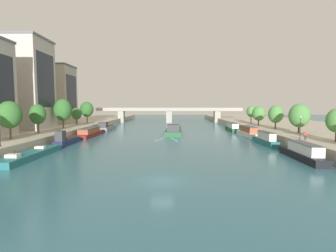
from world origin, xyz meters
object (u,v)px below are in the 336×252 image
(moored_boat_right_downstream, at_px, (232,127))
(lamppost_left_bank, at_px, (0,131))
(moored_boat_left_end, at_px, (67,140))
(tree_right_third, at_px, (276,114))
(person_on_quay, at_px, (305,135))
(moored_boat_left_gap_after, at_px, (90,133))
(moored_boat_left_near, at_px, (107,127))
(moored_boat_right_lone, at_px, (303,153))
(tree_right_past_mid, at_px, (259,113))
(moored_boat_right_far, at_px, (248,132))
(tree_left_second, at_px, (77,114))
(barge_midriver, at_px, (174,130))
(tree_left_by_lamp, at_px, (63,110))
(tree_left_midway, at_px, (38,114))
(tree_left_distant, at_px, (87,109))
(moored_boat_right_gap_after, at_px, (265,139))
(moored_boat_left_second, at_px, (30,155))
(tree_right_far, at_px, (251,112))
(tree_right_by_lamp, at_px, (299,116))
(lamppost_right_bank, at_px, (300,127))
(tree_left_end_of_row, at_px, (10,115))
(bridge_far, at_px, (169,113))

(moored_boat_right_downstream, distance_m, lamppost_left_bank, 64.80)
(moored_boat_left_end, distance_m, tree_right_third, 52.14)
(person_on_quay, bearing_deg, moored_boat_left_end, 170.75)
(moored_boat_left_gap_after, bearing_deg, moored_boat_left_near, 90.02)
(moored_boat_right_lone, bearing_deg, tree_right_past_mid, 79.88)
(moored_boat_right_far, relative_size, tree_left_second, 2.44)
(barge_midriver, relative_size, tree_right_third, 3.62)
(tree_left_by_lamp, xyz_separation_m, tree_right_past_mid, (57.37, 11.02, -1.32))
(moored_boat_left_end, height_order, tree_left_midway, tree_left_midway)
(tree_left_second, height_order, tree_left_distant, tree_left_distant)
(moored_boat_right_gap_after, height_order, person_on_quay, person_on_quay)
(tree_left_by_lamp, height_order, lamppost_left_bank, tree_left_by_lamp)
(moored_boat_left_second, relative_size, tree_right_past_mid, 2.61)
(tree_right_third, bearing_deg, tree_right_far, 87.41)
(moored_boat_right_lone, xyz_separation_m, tree_right_by_lamp, (8.22, 17.54, 5.05))
(moored_boat_left_end, bearing_deg, moored_boat_right_downstream, 34.73)
(tree_left_midway, distance_m, tree_right_third, 58.62)
(moored_boat_right_far, xyz_separation_m, moored_boat_right_downstream, (-0.49, 15.17, -0.07))
(lamppost_right_bank, bearing_deg, lamppost_left_bank, -169.74)
(tree_left_end_of_row, bearing_deg, lamppost_left_bank, -65.17)
(lamppost_right_bank, relative_size, person_on_quay, 2.59)
(tree_left_end_of_row, bearing_deg, lamppost_right_bank, 0.69)
(moored_boat_left_second, xyz_separation_m, tree_right_far, (51.33, 50.35, 5.71))
(tree_left_distant, bearing_deg, tree_left_second, -90.01)
(tree_right_third, distance_m, tree_right_far, 23.44)
(moored_boat_left_near, distance_m, tree_left_second, 10.92)
(person_on_quay, bearing_deg, tree_left_second, 147.92)
(moored_boat_right_gap_after, relative_size, tree_left_end_of_row, 1.53)
(lamppost_left_bank, relative_size, person_on_quay, 2.63)
(bridge_far, bearing_deg, lamppost_left_bank, -106.26)
(moored_boat_left_near, height_order, moored_boat_right_downstream, moored_boat_left_near)
(moored_boat_right_downstream, relative_size, tree_left_second, 2.42)
(moored_boat_right_downstream, distance_m, tree_right_far, 12.15)
(moored_boat_left_end, relative_size, lamppost_right_bank, 2.45)
(moored_boat_left_end, bearing_deg, moored_boat_right_far, 18.52)
(person_on_quay, bearing_deg, tree_right_third, 80.83)
(moored_boat_right_far, xyz_separation_m, tree_left_second, (-51.22, 12.13, 4.56))
(moored_boat_right_far, bearing_deg, tree_left_end_of_row, -156.83)
(moored_boat_left_end, xyz_separation_m, moored_boat_right_far, (43.31, 14.51, 0.23))
(tree_left_midway, distance_m, bridge_far, 72.99)
(tree_left_second, bearing_deg, barge_midriver, -7.04)
(person_on_quay, bearing_deg, moored_boat_left_gap_after, 154.25)
(tree_left_by_lamp, height_order, person_on_quay, tree_left_by_lamp)
(moored_boat_left_gap_after, bearing_deg, bridge_far, 68.91)
(moored_boat_left_gap_after, distance_m, tree_right_by_lamp, 52.45)
(moored_boat_left_near, relative_size, moored_boat_right_downstream, 1.26)
(moored_boat_right_far, bearing_deg, tree_left_midway, -167.02)
(tree_right_by_lamp, bearing_deg, moored_boat_right_gap_after, -160.13)
(moored_boat_left_second, relative_size, bridge_far, 0.22)
(moored_boat_left_second, relative_size, lamppost_right_bank, 3.74)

